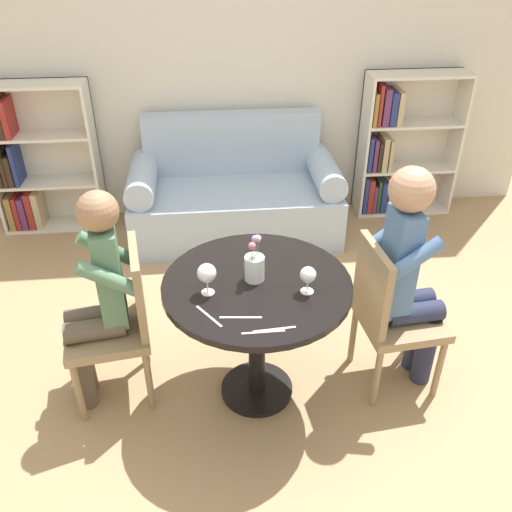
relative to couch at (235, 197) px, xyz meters
The scene contains 17 objects.
ground_plane 1.85m from the couch, 90.00° to the right, with size 16.00×16.00×0.00m, color tan.
back_wall 1.12m from the couch, 90.00° to the left, with size 5.20×0.05×2.70m.
round_table 1.84m from the couch, 90.00° to the right, with size 0.94×0.94×0.75m.
couch is the anchor object (origin of this frame).
bookshelf_left 1.65m from the couch, behind, with size 0.82×0.28×1.20m.
bookshelf_right 1.44m from the couch, 10.84° to the left, with size 0.82×0.28×1.20m.
chair_left 1.87m from the couch, 112.37° to the right, with size 0.48×0.48×0.90m.
chair_right 1.94m from the couch, 68.49° to the right, with size 0.46×0.46×0.90m.
person_left 1.94m from the couch, 114.58° to the right, with size 0.45×0.38×1.23m.
person_right 1.99m from the couch, 66.07° to the right, with size 0.44×0.37×1.31m.
wine_glass_left 1.98m from the couch, 97.31° to the right, with size 0.09×0.09×0.16m.
wine_glass_right 2.01m from the couch, 83.18° to the right, with size 0.08×0.08×0.14m.
flower_vase 1.87m from the couch, 90.31° to the right, with size 0.10×0.10×0.25m.
knife_left_setting 2.22m from the couch, 88.95° to the right, with size 0.19×0.03×0.00m.
fork_left_setting 2.13m from the couch, 92.74° to the right, with size 0.19×0.03×0.00m.
knife_right_setting 2.24m from the couch, 90.25° to the right, with size 0.19×0.01×0.00m.
fork_right_setting 2.12m from the couch, 96.66° to the right, with size 0.12×0.16×0.00m.
Camera 1 is at (-0.22, -2.15, 2.29)m, focal length 38.00 mm.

